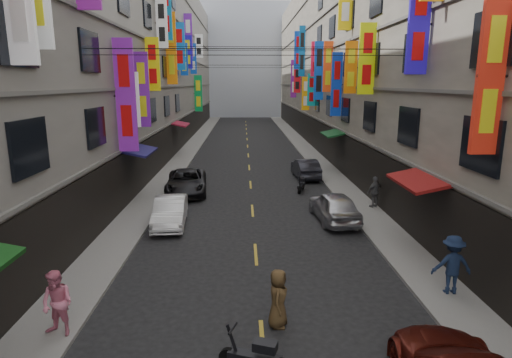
{
  "coord_description": "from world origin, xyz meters",
  "views": [
    {
      "loc": [
        -0.47,
        1.97,
        6.69
      ],
      "look_at": [
        -0.18,
        11.64,
        4.52
      ],
      "focal_mm": 30.0,
      "sensor_mm": 36.0,
      "label": 1
    }
  ],
  "objects": [
    {
      "name": "scooter_far_right",
      "position": [
        3.18,
        28.07,
        0.44
      ],
      "size": [
        0.76,
        1.75,
        1.14
      ],
      "rotation": [
        0.0,
        0.0,
        2.83
      ],
      "color": "black",
      "rests_on": "ground"
    },
    {
      "name": "pedestrian_crossing",
      "position": [
        0.47,
        12.81,
        0.85
      ],
      "size": [
        0.7,
        0.91,
        1.69
      ],
      "primitive_type": "imported",
      "rotation": [
        0.0,
        0.0,
        1.4
      ],
      "color": "#503B20",
      "rests_on": "ground"
    },
    {
      "name": "car_left_mid",
      "position": [
        -4.0,
        21.72,
        0.68
      ],
      "size": [
        1.72,
        4.21,
        1.36
      ],
      "primitive_type": "imported",
      "rotation": [
        0.0,
        0.0,
        0.07
      ],
      "color": "white",
      "rests_on": "ground"
    },
    {
      "name": "street_awnings",
      "position": [
        -1.26,
        26.0,
        3.0
      ],
      "size": [
        13.99,
        35.2,
        0.41
      ],
      "color": "#124513",
      "rests_on": "ground"
    },
    {
      "name": "building_row_left",
      "position": [
        -11.99,
        42.0,
        9.49
      ],
      "size": [
        10.14,
        90.0,
        19.0
      ],
      "color": "gray",
      "rests_on": "ground"
    },
    {
      "name": "car_right_mid",
      "position": [
        4.0,
        22.14,
        0.75
      ],
      "size": [
        2.11,
        4.51,
        1.49
      ],
      "primitive_type": "imported",
      "rotation": [
        0.0,
        0.0,
        3.22
      ],
      "color": "silver",
      "rests_on": "ground"
    },
    {
      "name": "sidewalk_right",
      "position": [
        6.0,
        42.0,
        0.06
      ],
      "size": [
        2.0,
        90.0,
        0.12
      ],
      "primitive_type": "cube",
      "color": "slate",
      "rests_on": "ground"
    },
    {
      "name": "lane_markings",
      "position": [
        0.0,
        39.0,
        0.0
      ],
      "size": [
        0.12,
        80.2,
        0.01
      ],
      "color": "gold",
      "rests_on": "ground"
    },
    {
      "name": "car_left_far",
      "position": [
        -4.0,
        27.83,
        0.72
      ],
      "size": [
        2.81,
        5.37,
        1.44
      ],
      "primitive_type": "imported",
      "rotation": [
        0.0,
        0.0,
        0.08
      ],
      "color": "black",
      "rests_on": "ground"
    },
    {
      "name": "pedestrian_rnear",
      "position": [
        6.13,
        14.39,
        1.08
      ],
      "size": [
        1.27,
        0.7,
        1.92
      ],
      "primitive_type": "imported",
      "rotation": [
        0.0,
        0.0,
        3.09
      ],
      "color": "#16213C",
      "rests_on": "sidewalk_right"
    },
    {
      "name": "haze_block",
      "position": [
        0.0,
        92.0,
        11.0
      ],
      "size": [
        18.0,
        8.0,
        22.0
      ],
      "primitive_type": "cube",
      "color": "#B2BAC7",
      "rests_on": "ground"
    },
    {
      "name": "scooter_crossing",
      "position": [
        -0.2,
        10.83,
        0.44
      ],
      "size": [
        1.74,
        0.79,
        1.14
      ],
      "rotation": [
        0.0,
        0.0,
        1.23
      ],
      "color": "black",
      "rests_on": "ground"
    },
    {
      "name": "pedestrian_lfar",
      "position": [
        -5.4,
        12.38,
        1.02
      ],
      "size": [
        1.02,
        0.84,
        1.8
      ],
      "primitive_type": "imported",
      "rotation": [
        0.0,
        0.0,
        -0.3
      ],
      "color": "pink",
      "rests_on": "sidewalk_left"
    },
    {
      "name": "building_row_right",
      "position": [
        11.99,
        42.0,
        9.49
      ],
      "size": [
        10.14,
        90.0,
        19.0
      ],
      "color": "#9F9585",
      "rests_on": "ground"
    },
    {
      "name": "car_right_far",
      "position": [
        4.0,
        31.99,
        0.7
      ],
      "size": [
        1.72,
        4.32,
        1.4
      ],
      "primitive_type": "imported",
      "rotation": [
        0.0,
        0.0,
        3.2
      ],
      "color": "#282830",
      "rests_on": "ground"
    },
    {
      "name": "overhead_cables",
      "position": [
        0.0,
        30.0,
        8.8
      ],
      "size": [
        14.0,
        38.04,
        1.24
      ],
      "color": "black",
      "rests_on": "ground"
    },
    {
      "name": "sidewalk_left",
      "position": [
        -6.0,
        42.0,
        0.06
      ],
      "size": [
        2.0,
        90.0,
        0.12
      ],
      "primitive_type": "cube",
      "color": "slate",
      "rests_on": "ground"
    },
    {
      "name": "shop_signage",
      "position": [
        -0.28,
        35.34,
        9.02
      ],
      "size": [
        14.0,
        55.0,
        11.74
      ],
      "color": "blue",
      "rests_on": "ground"
    },
    {
      "name": "pedestrian_rfar",
      "position": [
        6.6,
        24.05,
        0.97
      ],
      "size": [
        1.15,
        0.94,
        1.71
      ],
      "primitive_type": "imported",
      "rotation": [
        0.0,
        0.0,
        3.58
      ],
      "color": "#5A595C",
      "rests_on": "sidewalk_right"
    }
  ]
}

